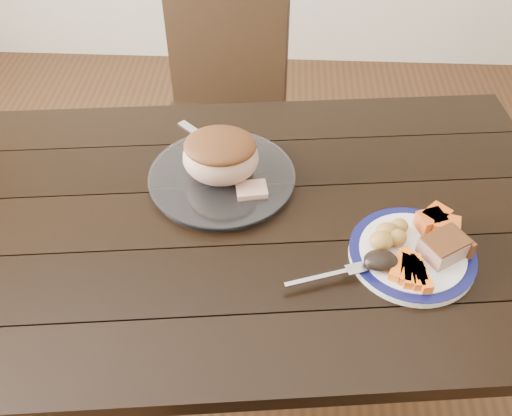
{
  "coord_description": "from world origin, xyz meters",
  "views": [
    {
      "loc": [
        0.12,
        -0.9,
        1.67
      ],
      "look_at": [
        0.08,
        -0.02,
        0.8
      ],
      "focal_mm": 40.0,
      "sensor_mm": 36.0,
      "label": 1
    }
  ],
  "objects_px": {
    "fork": "(333,274)",
    "dinner_plate": "(412,255)",
    "pork_slice": "(444,247)",
    "roast_joint": "(221,158)",
    "serving_platter": "(222,179)",
    "chair_far": "(218,110)",
    "dining_table": "(223,243)",
    "carving_knife": "(236,158)"
  },
  "relations": [
    {
      "from": "dining_table",
      "to": "roast_joint",
      "type": "relative_size",
      "value": 9.43
    },
    {
      "from": "serving_platter",
      "to": "dinner_plate",
      "type": "bearing_deg",
      "value": -27.34
    },
    {
      "from": "carving_knife",
      "to": "serving_platter",
      "type": "bearing_deg",
      "value": -65.33
    },
    {
      "from": "dinner_plate",
      "to": "roast_joint",
      "type": "height_order",
      "value": "roast_joint"
    },
    {
      "from": "dining_table",
      "to": "chair_far",
      "type": "bearing_deg",
      "value": 96.86
    },
    {
      "from": "roast_joint",
      "to": "pork_slice",
      "type": "bearing_deg",
      "value": -24.89
    },
    {
      "from": "pork_slice",
      "to": "fork",
      "type": "relative_size",
      "value": 0.5
    },
    {
      "from": "chair_far",
      "to": "pork_slice",
      "type": "distance_m",
      "value": 1.05
    },
    {
      "from": "roast_joint",
      "to": "chair_far",
      "type": "bearing_deg",
      "value": 97.33
    },
    {
      "from": "pork_slice",
      "to": "carving_knife",
      "type": "distance_m",
      "value": 0.55
    },
    {
      "from": "chair_far",
      "to": "pork_slice",
      "type": "xyz_separation_m",
      "value": [
        0.56,
        -0.84,
        0.27
      ]
    },
    {
      "from": "fork",
      "to": "chair_far",
      "type": "bearing_deg",
      "value": 91.03
    },
    {
      "from": "pork_slice",
      "to": "carving_knife",
      "type": "bearing_deg",
      "value": 145.89
    },
    {
      "from": "roast_joint",
      "to": "dining_table",
      "type": "bearing_deg",
      "value": -85.64
    },
    {
      "from": "serving_platter",
      "to": "pork_slice",
      "type": "xyz_separation_m",
      "value": [
        0.48,
        -0.22,
        0.03
      ]
    },
    {
      "from": "chair_far",
      "to": "fork",
      "type": "bearing_deg",
      "value": 123.22
    },
    {
      "from": "pork_slice",
      "to": "fork",
      "type": "xyz_separation_m",
      "value": [
        -0.23,
        -0.07,
        -0.02
      ]
    },
    {
      "from": "dinner_plate",
      "to": "roast_joint",
      "type": "bearing_deg",
      "value": 152.66
    },
    {
      "from": "chair_far",
      "to": "pork_slice",
      "type": "bearing_deg",
      "value": 136.86
    },
    {
      "from": "roast_joint",
      "to": "serving_platter",
      "type": "bearing_deg",
      "value": 0.0
    },
    {
      "from": "chair_far",
      "to": "fork",
      "type": "relative_size",
      "value": 5.36
    },
    {
      "from": "dinner_plate",
      "to": "pork_slice",
      "type": "relative_size",
      "value": 3.06
    },
    {
      "from": "dining_table",
      "to": "chair_far",
      "type": "xyz_separation_m",
      "value": [
        -0.09,
        0.74,
        -0.13
      ]
    },
    {
      "from": "dining_table",
      "to": "dinner_plate",
      "type": "distance_m",
      "value": 0.44
    },
    {
      "from": "chair_far",
      "to": "carving_knife",
      "type": "height_order",
      "value": "chair_far"
    },
    {
      "from": "dinner_plate",
      "to": "serving_platter",
      "type": "xyz_separation_m",
      "value": [
        -0.42,
        0.22,
        0.0
      ]
    },
    {
      "from": "serving_platter",
      "to": "fork",
      "type": "bearing_deg",
      "value": -49.01
    },
    {
      "from": "fork",
      "to": "carving_knife",
      "type": "distance_m",
      "value": 0.44
    },
    {
      "from": "dinner_plate",
      "to": "fork",
      "type": "relative_size",
      "value": 1.53
    },
    {
      "from": "chair_far",
      "to": "dinner_plate",
      "type": "relative_size",
      "value": 3.5
    },
    {
      "from": "fork",
      "to": "roast_joint",
      "type": "bearing_deg",
      "value": 111.95
    },
    {
      "from": "dinner_plate",
      "to": "serving_platter",
      "type": "relative_size",
      "value": 0.77
    },
    {
      "from": "dinner_plate",
      "to": "pork_slice",
      "type": "bearing_deg",
      "value": -4.76
    },
    {
      "from": "fork",
      "to": "roast_joint",
      "type": "distance_m",
      "value": 0.39
    },
    {
      "from": "dining_table",
      "to": "dinner_plate",
      "type": "height_order",
      "value": "dinner_plate"
    },
    {
      "from": "serving_platter",
      "to": "fork",
      "type": "height_order",
      "value": "fork"
    },
    {
      "from": "fork",
      "to": "dinner_plate",
      "type": "bearing_deg",
      "value": 3.7
    },
    {
      "from": "serving_platter",
      "to": "roast_joint",
      "type": "xyz_separation_m",
      "value": [
        0.0,
        0.0,
        0.07
      ]
    },
    {
      "from": "carving_knife",
      "to": "dinner_plate",
      "type": "bearing_deg",
      "value": 5.39
    },
    {
      "from": "serving_platter",
      "to": "roast_joint",
      "type": "bearing_deg",
      "value": 0.0
    },
    {
      "from": "serving_platter",
      "to": "pork_slice",
      "type": "distance_m",
      "value": 0.53
    },
    {
      "from": "dinner_plate",
      "to": "fork",
      "type": "height_order",
      "value": "fork"
    }
  ]
}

